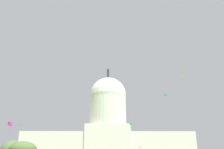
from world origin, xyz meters
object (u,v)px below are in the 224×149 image
at_px(kite_black_mid, 111,108).
at_px(kite_red_mid, 150,116).
at_px(kite_turquoise_mid, 165,95).
at_px(kite_gold_low, 20,126).
at_px(kite_green_mid, 131,124).
at_px(kite_magenta_low, 10,124).
at_px(kite_yellow_high, 182,73).
at_px(capitol_building, 108,135).

xyz_separation_m(kite_black_mid, kite_red_mid, (25.17, 9.25, -3.16)).
xyz_separation_m(kite_turquoise_mid, kite_gold_low, (-56.89, -7.92, -13.90)).
height_order(kite_green_mid, kite_magenta_low, kite_green_mid).
height_order(kite_turquoise_mid, kite_magenta_low, kite_turquoise_mid).
height_order(kite_turquoise_mid, kite_gold_low, kite_turquoise_mid).
bearing_deg(kite_yellow_high, kite_magenta_low, 96.74).
distance_m(capitol_building, kite_green_mid, 63.88).
xyz_separation_m(kite_turquoise_mid, kite_red_mid, (2.36, 60.41, 1.72)).
bearing_deg(kite_yellow_high, kite_green_mid, 34.85).
distance_m(kite_turquoise_mid, kite_red_mid, 60.48).
distance_m(kite_yellow_high, kite_magenta_low, 80.15).
height_order(kite_black_mid, kite_red_mid, kite_black_mid).
distance_m(capitol_building, kite_magenta_low, 120.73).
relative_size(kite_black_mid, kite_gold_low, 2.05).
bearing_deg(kite_gold_low, kite_green_mid, -50.93).
relative_size(kite_magenta_low, kite_red_mid, 1.33).
bearing_deg(kite_yellow_high, kite_black_mid, 8.48).
bearing_deg(capitol_building, kite_magenta_low, -102.15).
bearing_deg(kite_green_mid, kite_magenta_low, -26.76).
distance_m(kite_black_mid, kite_green_mid, 35.79).
xyz_separation_m(capitol_building, kite_red_mid, (27.27, -21.98, 9.59)).
bearing_deg(capitol_building, kite_yellow_high, -64.82).
distance_m(kite_black_mid, kite_magenta_low, 93.35).
distance_m(kite_yellow_high, kite_red_mid, 54.30).
distance_m(kite_black_mid, kite_red_mid, 27.00).
bearing_deg(capitol_building, kite_turquoise_mid, -73.18).
relative_size(kite_yellow_high, kite_green_mid, 1.17).
distance_m(kite_yellow_high, kite_green_mid, 34.38).
relative_size(capitol_building, kite_green_mid, 32.05).
relative_size(capitol_building, kite_black_mid, 35.77).
height_order(kite_black_mid, kite_green_mid, kite_black_mid).
height_order(kite_yellow_high, kite_green_mid, kite_yellow_high).
height_order(capitol_building, kite_green_mid, capitol_building).
distance_m(kite_green_mid, kite_red_mid, 45.13).
distance_m(capitol_building, kite_gold_low, 96.00).
xyz_separation_m(kite_green_mid, kite_magenta_low, (-36.78, -54.83, -8.19)).
height_order(kite_gold_low, kite_red_mid, kite_red_mid).
bearing_deg(capitol_building, kite_gold_low, -109.50).
bearing_deg(kite_red_mid, kite_magenta_low, -69.59).
height_order(kite_turquoise_mid, kite_red_mid, kite_red_mid).
bearing_deg(kite_turquoise_mid, kite_black_mid, -134.05).
bearing_deg(kite_black_mid, kite_green_mid, 113.42).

